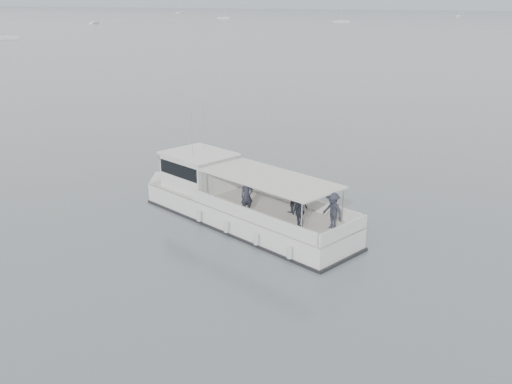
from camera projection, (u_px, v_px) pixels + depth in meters
The scene contains 3 objects.
ground at pixel (243, 198), 28.87m from camera, with size 1400.00×1400.00×0.00m, color #546063.
tour_boat at pixel (230, 201), 25.94m from camera, with size 12.26×5.97×5.17m.
moored_fleet at pixel (436, 24), 220.01m from camera, with size 428.21×356.02×10.72m.
Camera 1 is at (13.73, -23.53, 9.55)m, focal length 40.00 mm.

